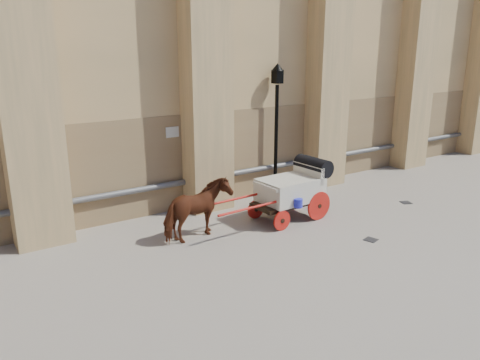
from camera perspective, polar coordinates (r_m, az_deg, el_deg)
ground at (r=12.93m, az=8.20°, el=-6.88°), size 90.00×90.00×0.00m
horse at (r=12.45m, az=-5.21°, el=-3.72°), size 2.03×1.21×1.61m
carriage at (r=14.00m, az=6.56°, el=-0.89°), size 4.06×1.47×1.76m
street_lamp at (r=16.09m, az=4.45°, el=6.61°), size 0.42×0.42×4.47m
drain_grate_near at (r=13.08m, az=15.65°, el=-7.02°), size 0.39×0.39×0.01m
drain_grate_far at (r=16.47m, az=19.57°, el=-2.60°), size 0.42×0.42×0.01m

